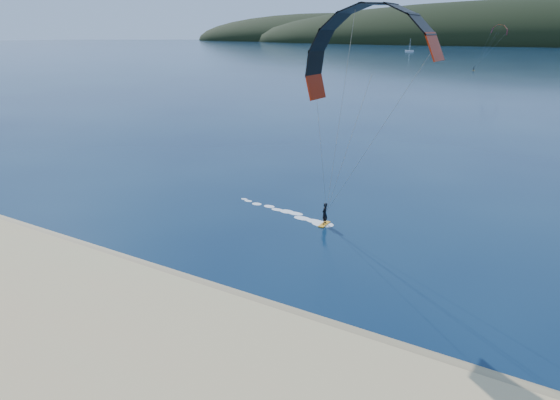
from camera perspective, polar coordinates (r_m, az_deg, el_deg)
name	(u,v)px	position (r m, az deg, el deg)	size (l,w,h in m)	color
ground	(162,330)	(29.15, -13.45, -14.34)	(1800.00, 1800.00, 0.00)	#071835
wet_sand	(213,294)	(31.94, -7.75, -10.70)	(220.00, 2.50, 0.10)	olive
kitesurfer_near	(369,79)	(32.58, 10.17, 13.50)	(21.00, 8.76, 16.69)	orange
kitesurfer_far	(499,33)	(224.60, 23.83, 17.12)	(12.51, 6.13, 17.56)	orange
sailboat	(409,51)	(438.95, 14.65, 16.28)	(7.44, 4.62, 10.35)	white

